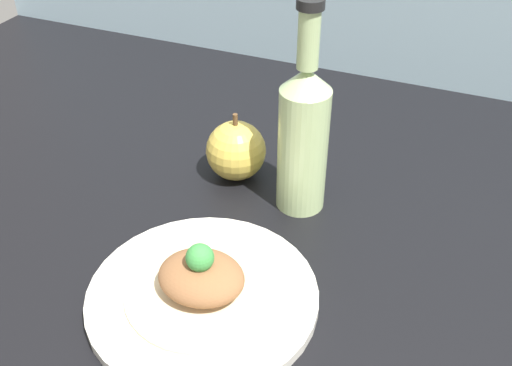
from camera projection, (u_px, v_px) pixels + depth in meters
ground_plane at (312, 269)px, 75.90cm from camera, size 180.00×110.00×4.00cm
plate at (203, 295)px, 68.50cm from camera, size 26.58×26.58×1.67cm
plated_food at (202, 279)px, 66.98cm from camera, size 17.71×17.71×6.96cm
cider_bottle at (303, 134)px, 76.93cm from camera, size 6.62×6.62×29.02cm
apple at (236, 151)px, 86.35cm from camera, size 8.72×8.72×10.39cm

